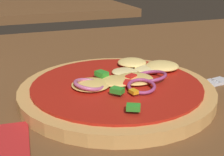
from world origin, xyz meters
TOP-DOWN VIEW (x-y plane):
  - dining_table at (0.00, 0.00)m, footprint 1.17×0.90m
  - pizza at (-0.04, -0.00)m, footprint 0.25×0.25m
  - background_table at (-0.04, 1.07)m, footprint 0.80×0.66m

SIDE VIEW (x-z plane):
  - dining_table at x=0.00m, z-range 0.00..0.03m
  - background_table at x=-0.04m, z-range 0.00..0.03m
  - pizza at x=-0.04m, z-range 0.03..0.06m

